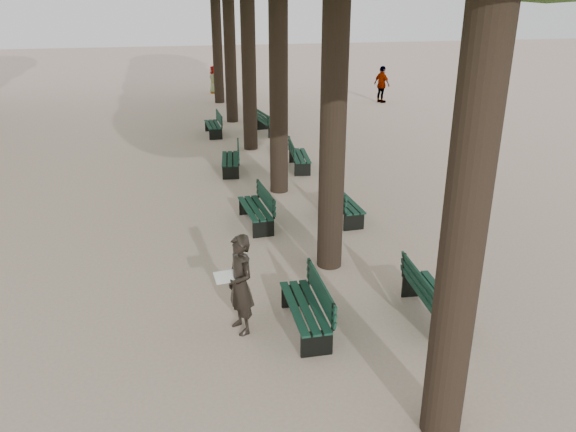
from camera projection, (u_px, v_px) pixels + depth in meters
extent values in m
plane|color=#C8AD97|center=(294.00, 356.00, 8.95)|extent=(120.00, 120.00, 0.00)
cylinder|color=#33261C|center=(473.00, 155.00, 6.08)|extent=(0.52, 0.52, 7.50)
cylinder|color=#33261C|center=(334.00, 87.00, 10.61)|extent=(0.52, 0.52, 7.50)
cylinder|color=#33261C|center=(278.00, 59.00, 15.14)|extent=(0.52, 0.52, 7.50)
cylinder|color=#33261C|center=(248.00, 45.00, 19.67)|extent=(0.52, 0.52, 7.50)
cylinder|color=#33261C|center=(229.00, 35.00, 24.20)|extent=(0.52, 0.52, 7.50)
cylinder|color=#33261C|center=(217.00, 29.00, 28.73)|extent=(0.52, 0.52, 7.50)
cube|color=black|center=(304.00, 318.00, 9.59)|extent=(0.56, 1.81, 0.45)
cube|color=black|center=(304.00, 306.00, 9.50)|extent=(0.58, 1.81, 0.04)
cube|color=black|center=(321.00, 291.00, 9.46)|extent=(0.08, 1.80, 0.40)
cube|color=black|center=(255.00, 217.00, 13.97)|extent=(0.62, 1.83, 0.45)
cube|color=black|center=(255.00, 208.00, 13.89)|extent=(0.64, 1.83, 0.04)
cube|color=black|center=(266.00, 197.00, 13.86)|extent=(0.14, 1.80, 0.40)
cube|color=black|center=(230.00, 165.00, 18.18)|extent=(0.76, 1.85, 0.45)
cube|color=black|center=(230.00, 159.00, 18.10)|extent=(0.78, 1.86, 0.04)
cube|color=black|center=(238.00, 150.00, 18.03)|extent=(0.28, 1.79, 0.40)
cube|color=black|center=(213.00, 130.00, 22.97)|extent=(0.55, 1.81, 0.45)
cube|color=black|center=(213.00, 124.00, 22.89)|extent=(0.57, 1.81, 0.04)
cube|color=black|center=(219.00, 118.00, 22.85)|extent=(0.07, 1.80, 0.40)
cube|color=black|center=(432.00, 307.00, 9.94)|extent=(0.68, 1.84, 0.45)
cube|color=black|center=(433.00, 295.00, 9.85)|extent=(0.70, 1.84, 0.04)
cube|color=black|center=(419.00, 283.00, 9.72)|extent=(0.20, 1.80, 0.40)
cube|color=black|center=(344.00, 210.00, 14.38)|extent=(0.55, 1.81, 0.45)
cube|color=black|center=(344.00, 202.00, 14.30)|extent=(0.57, 1.81, 0.04)
cube|color=black|center=(334.00, 193.00, 14.14)|extent=(0.07, 1.80, 0.40)
cube|color=black|center=(300.00, 162.00, 18.51)|extent=(0.74, 1.85, 0.45)
cube|color=black|center=(300.00, 156.00, 18.43)|extent=(0.76, 1.85, 0.04)
cube|color=black|center=(292.00, 148.00, 18.31)|extent=(0.26, 1.79, 0.40)
cube|color=black|center=(269.00, 128.00, 23.28)|extent=(0.73, 1.85, 0.45)
cube|color=black|center=(269.00, 123.00, 23.20)|extent=(0.75, 1.85, 0.04)
cube|color=black|center=(262.00, 117.00, 23.01)|extent=(0.26, 1.79, 0.40)
imported|color=black|center=(240.00, 285.00, 9.33)|extent=(0.56, 0.78, 1.76)
cube|color=white|center=(225.00, 277.00, 9.22)|extent=(0.37, 0.29, 0.12)
imported|color=#262628|center=(382.00, 84.00, 29.72)|extent=(0.74, 1.18, 1.91)
imported|color=#262628|center=(214.00, 80.00, 32.69)|extent=(0.39, 0.79, 1.55)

